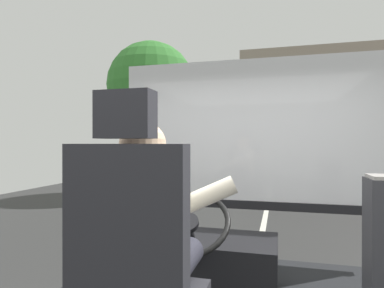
{
  "coord_description": "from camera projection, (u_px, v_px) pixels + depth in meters",
  "views": [
    {
      "loc": [
        0.33,
        -1.65,
        1.79
      ],
      "look_at": [
        -0.51,
        1.49,
        1.78
      ],
      "focal_mm": 30.71,
      "sensor_mm": 36.0,
      "label": 1
    }
  ],
  "objects": [
    {
      "name": "parked_car_silver",
      "position": [
        373.0,
        167.0,
        16.02
      ],
      "size": [
        2.01,
        4.22,
        1.2
      ],
      "color": "silver",
      "rests_on": "ground"
    },
    {
      "name": "driver_seat",
      "position": [
        137.0,
        280.0,
        1.34
      ],
      "size": [
        0.48,
        0.48,
        1.32
      ],
      "color": "black",
      "rests_on": "bus_floor"
    },
    {
      "name": "ground",
      "position": [
        268.0,
        201.0,
        10.19
      ],
      "size": [
        18.0,
        44.0,
        0.06
      ],
      "color": "#2D2D2D"
    },
    {
      "name": "street_tree",
      "position": [
        151.0,
        86.0,
        11.38
      ],
      "size": [
        3.01,
        3.01,
        5.28
      ],
      "color": "#4C3828",
      "rests_on": "ground"
    },
    {
      "name": "shop_building",
      "position": [
        368.0,
        115.0,
        18.16
      ],
      "size": [
        13.58,
        5.68,
        6.66
      ],
      "color": "gray",
      "rests_on": "ground"
    },
    {
      "name": "steering_console",
      "position": [
        203.0,
        261.0,
        2.49
      ],
      "size": [
        1.1,
        1.0,
        0.79
      ],
      "color": "black",
      "rests_on": "bus_floor"
    },
    {
      "name": "windshield_panel",
      "position": [
        245.0,
        150.0,
        3.25
      ],
      "size": [
        2.5,
        0.08,
        1.48
      ],
      "color": "silver"
    },
    {
      "name": "bus_driver",
      "position": [
        148.0,
        231.0,
        1.45
      ],
      "size": [
        0.75,
        0.62,
        0.76
      ],
      "color": "#282833",
      "rests_on": "driver_seat"
    }
  ]
}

